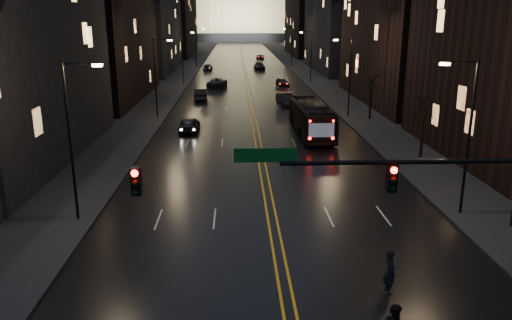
{
  "coord_description": "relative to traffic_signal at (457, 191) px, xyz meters",
  "views": [
    {
      "loc": [
        -2.0,
        -16.61,
        11.08
      ],
      "look_at": [
        -0.9,
        10.47,
        3.34
      ],
      "focal_mm": 35.0,
      "sensor_mm": 36.0,
      "label": 1
    }
  ],
  "objects": [
    {
      "name": "ground",
      "position": [
        -5.91,
        0.0,
        -5.1
      ],
      "size": [
        900.0,
        900.0,
        0.0
      ],
      "primitive_type": "plane",
      "color": "black",
      "rests_on": "ground"
    },
    {
      "name": "oncoming_car_c",
      "position": [
        -10.96,
        66.02,
        -4.28
      ],
      "size": [
        3.5,
        6.25,
        1.65
      ],
      "primitive_type": "imported",
      "rotation": [
        0.0,
        0.0,
        3.01
      ],
      "color": "black",
      "rests_on": "ground"
    },
    {
      "name": "sidewalk_left",
      "position": [
        -19.91,
        130.0,
        -5.02
      ],
      "size": [
        8.0,
        320.0,
        0.16
      ],
      "primitive_type": "cube",
      "color": "black",
      "rests_on": "ground"
    },
    {
      "name": "building_left_dist",
      "position": [
        -26.91,
        140.0,
        6.9
      ],
      "size": [
        12.0,
        40.0,
        24.0
      ],
      "primitive_type": "cube",
      "color": "black",
      "rests_on": "ground"
    },
    {
      "name": "streetlamp_left_far",
      "position": [
        -16.72,
        70.0,
        -0.02
      ],
      "size": [
        2.13,
        0.25,
        9.0
      ],
      "color": "black",
      "rests_on": "ground"
    },
    {
      "name": "streetlamp_right_dist",
      "position": [
        4.91,
        100.0,
        -0.02
      ],
      "size": [
        2.13,
        0.25,
        9.0
      ],
      "color": "black",
      "rests_on": "ground"
    },
    {
      "name": "capitol",
      "position": [
        -5.91,
        250.0,
        12.05
      ],
      "size": [
        90.0,
        50.0,
        58.5
      ],
      "color": "black",
      "rests_on": "ground"
    },
    {
      "name": "tree_right_far",
      "position": [
        7.09,
        38.0,
        -0.58
      ],
      "size": [
        2.4,
        2.4,
        6.65
      ],
      "color": "black",
      "rests_on": "ground"
    },
    {
      "name": "receding_car_a",
      "position": [
        -1.45,
        47.81,
        -4.29
      ],
      "size": [
        2.27,
        5.1,
        1.63
      ],
      "primitive_type": "imported",
      "rotation": [
        0.0,
        0.0,
        0.11
      ],
      "color": "black",
      "rests_on": "ground"
    },
    {
      "name": "oncoming_car_b",
      "position": [
        -12.76,
        52.95,
        -4.3
      ],
      "size": [
        1.9,
        4.96,
        1.61
      ],
      "primitive_type": "imported",
      "rotation": [
        0.0,
        0.0,
        3.18
      ],
      "color": "black",
      "rests_on": "ground"
    },
    {
      "name": "streetlamp_right_near",
      "position": [
        4.91,
        10.0,
        -0.02
      ],
      "size": [
        2.13,
        0.25,
        9.0
      ],
      "color": "black",
      "rests_on": "ground"
    },
    {
      "name": "receding_car_d",
      "position": [
        -1.01,
        124.1,
        -4.47
      ],
      "size": [
        2.41,
        4.66,
        1.26
      ],
      "primitive_type": "imported",
      "rotation": [
        0.0,
        0.0,
        -0.07
      ],
      "color": "black",
      "rests_on": "ground"
    },
    {
      "name": "receding_car_b",
      "position": [
        -0.14,
        66.61,
        -4.37
      ],
      "size": [
        2.2,
        4.48,
        1.47
      ],
      "primitive_type": "imported",
      "rotation": [
        0.0,
        0.0,
        0.11
      ],
      "color": "black",
      "rests_on": "ground"
    },
    {
      "name": "sidewalk_right",
      "position": [
        8.09,
        130.0,
        -5.02
      ],
      "size": [
        8.0,
        320.0,
        0.16
      ],
      "primitive_type": "cube",
      "color": "black",
      "rests_on": "ground"
    },
    {
      "name": "road",
      "position": [
        -5.91,
        130.0,
        -5.09
      ],
      "size": [
        20.0,
        320.0,
        0.02
      ],
      "primitive_type": "cube",
      "color": "black",
      "rests_on": "ground"
    },
    {
      "name": "oncoming_car_a",
      "position": [
        -12.62,
        32.8,
        -4.34
      ],
      "size": [
        2.05,
        4.56,
        1.52
      ],
      "primitive_type": "imported",
      "rotation": [
        0.0,
        0.0,
        3.08
      ],
      "color": "black",
      "rests_on": "ground"
    },
    {
      "name": "receding_car_c",
      "position": [
        -2.6,
        95.42,
        -4.34
      ],
      "size": [
        2.59,
        5.43,
        1.53
      ],
      "primitive_type": "imported",
      "rotation": [
        0.0,
        0.0,
        0.09
      ],
      "color": "black",
      "rests_on": "ground"
    },
    {
      "name": "building_right_dist",
      "position": [
        15.09,
        140.0,
        5.9
      ],
      "size": [
        12.0,
        40.0,
        22.0
      ],
      "primitive_type": "cube",
      "color": "black",
      "rests_on": "ground"
    },
    {
      "name": "oncoming_car_d",
      "position": [
        -13.99,
        93.97,
        -4.4
      ],
      "size": [
        1.99,
        4.83,
        1.4
      ],
      "primitive_type": "imported",
      "rotation": [
        0.0,
        0.0,
        3.13
      ],
      "color": "black",
      "rests_on": "ground"
    },
    {
      "name": "building_right_mid",
      "position": [
        15.09,
        92.0,
        7.9
      ],
      "size": [
        12.0,
        34.0,
        26.0
      ],
      "primitive_type": "cube",
      "color": "black",
      "rests_on": "ground"
    },
    {
      "name": "center_line",
      "position": [
        -5.91,
        130.0,
        -5.08
      ],
      "size": [
        0.62,
        320.0,
        0.01
      ],
      "primitive_type": "cube",
      "color": "orange",
      "rests_on": "road"
    },
    {
      "name": "streetlamp_left_near",
      "position": [
        -16.72,
        10.0,
        -0.02
      ],
      "size": [
        2.13,
        0.25,
        9.0
      ],
      "color": "black",
      "rests_on": "ground"
    },
    {
      "name": "streetlamp_left_mid",
      "position": [
        -16.72,
        40.0,
        -0.02
      ],
      "size": [
        2.13,
        0.25,
        9.0
      ],
      "color": "black",
      "rests_on": "ground"
    },
    {
      "name": "traffic_signal",
      "position": [
        0.0,
        0.0,
        0.0
      ],
      "size": [
        17.29,
        0.45,
        7.0
      ],
      "color": "black",
      "rests_on": "ground"
    },
    {
      "name": "streetlamp_left_dist",
      "position": [
        -16.72,
        100.0,
        -0.02
      ],
      "size": [
        2.13,
        0.25,
        9.0
      ],
      "color": "black",
      "rests_on": "ground"
    },
    {
      "name": "pedestrian_a",
      "position": [
        -1.63,
        1.71,
        -4.12
      ],
      "size": [
        0.55,
        0.76,
        1.96
      ],
      "primitive_type": "imported",
      "rotation": [
        0.0,
        0.0,
        1.68
      ],
      "color": "black",
      "rests_on": "ground"
    },
    {
      "name": "streetlamp_right_far",
      "position": [
        4.91,
        70.0,
        -0.02
      ],
      "size": [
        2.13,
        0.25,
        9.0
      ],
      "color": "black",
      "rests_on": "ground"
    },
    {
      "name": "streetlamp_right_mid",
      "position": [
        4.91,
        40.0,
        -0.02
      ],
      "size": [
        2.13,
        0.25,
        9.0
      ],
      "color": "black",
      "rests_on": "ground"
    },
    {
      "name": "tree_right_mid",
      "position": [
        7.09,
        22.0,
        -0.58
      ],
      "size": [
        2.4,
        2.4,
        6.65
      ],
      "color": "black",
      "rests_on": "ground"
    },
    {
      "name": "bus",
      "position": [
        -0.6,
        30.91,
        -3.47
      ],
      "size": [
        3.11,
        11.8,
        3.26
      ],
      "primitive_type": "imported",
      "rotation": [
        0.0,
        0.0,
        0.03
      ],
      "color": "black",
      "rests_on": "ground"
    },
    {
      "name": "building_left_far",
      "position": [
        -26.91,
        92.0,
        4.9
      ],
      "size": [
        12.0,
        34.0,
        20.0
      ],
      "primitive_type": "cube",
      "color": "black",
      "rests_on": "ground"
    }
  ]
}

